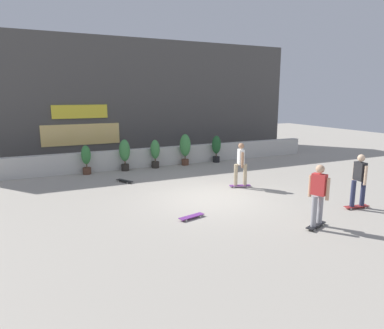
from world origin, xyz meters
The scene contains 13 objects.
ground_plane centered at (0.00, 0.00, 0.00)m, with size 48.00×48.00×0.00m, color #A8A093.
planter_wall centered at (0.00, 6.00, 0.45)m, with size 18.00×0.40×0.90m, color beige.
building_backdrop centered at (0.00, 10.00, 3.25)m, with size 20.00×2.08×6.50m.
potted_plant_0 centered at (-3.24, 5.55, 0.71)m, with size 0.41×0.41×1.29m.
potted_plant_1 centered at (-1.52, 5.55, 0.84)m, with size 0.49×0.49×1.46m.
potted_plant_2 centered at (-0.05, 5.55, 0.77)m, with size 0.44×0.44×1.36m.
potted_plant_3 centered at (1.52, 5.55, 0.91)m, with size 0.54×0.54×1.56m.
potted_plant_4 centered at (3.30, 5.55, 0.79)m, with size 0.46×0.46×1.39m.
skater_by_wall_left centered at (1.70, 0.81, 0.94)m, with size 0.82×0.54×1.70m.
skater_foreground centered at (1.29, -3.49, 0.94)m, with size 0.82×0.53×1.70m.
skater_by_wall_right centered at (3.60, -2.84, 0.94)m, with size 0.82×0.55×1.70m.
skateboard_near_camera centered at (-2.10, 3.41, 0.06)m, with size 0.55×0.80×0.08m.
skateboard_aside centered at (-1.41, -1.48, 0.06)m, with size 0.82×0.39×0.08m.
Camera 1 is at (-5.33, -9.86, 3.44)m, focal length 32.13 mm.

